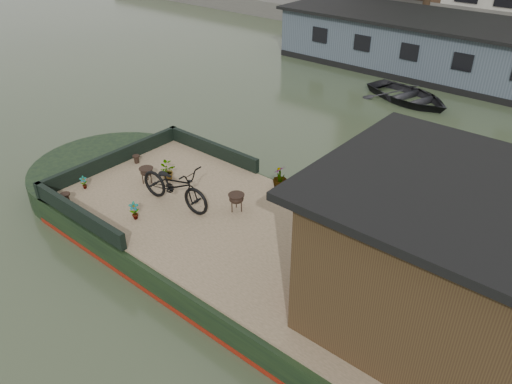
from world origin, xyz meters
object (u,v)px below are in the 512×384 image
Objects in this scene: cabin at (454,262)px; potted_plant_a at (134,211)px; brazier_rear at (236,202)px; dinghy at (409,92)px; brazier_front at (147,175)px; bicycle at (175,185)px.

cabin is 10.28× the size of potted_plant_a.
brazier_rear is (1.36, 1.56, -0.00)m from potted_plant_a.
cabin is 1.24× the size of dinghy.
potted_plant_a is 1.48m from brazier_front.
potted_plant_a is at bearing -131.17° from brazier_rear.
potted_plant_a is 0.12× the size of dinghy.
brazier_rear is 0.12× the size of dinghy.
bicycle is 0.97m from potted_plant_a.
cabin is 6.91m from brazier_front.
potted_plant_a is (-5.86, -1.14, -1.03)m from cabin.
brazier_front is at bearing 131.00° from potted_plant_a.
bicycle reaches higher than dinghy.
dinghy is (1.59, 10.27, -0.50)m from brazier_front.
bicycle is 1.26m from brazier_front.
potted_plant_a reaches higher than dinghy.
brazier_rear is at bearing 48.83° from potted_plant_a.
potted_plant_a is 2.07m from brazier_rear.
cabin reaches higher than brazier_front.
dinghy is at bearing 94.35° from brazier_rear.
brazier_front reaches higher than dinghy.
potted_plant_a reaches higher than brazier_front.
potted_plant_a is 1.01× the size of brazier_rear.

